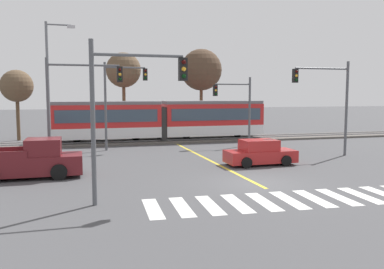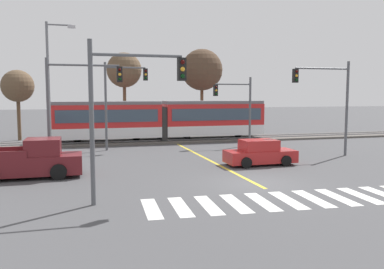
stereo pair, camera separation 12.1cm
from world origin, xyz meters
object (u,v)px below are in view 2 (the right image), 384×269
sedan_crossing (260,153)px  bare_tree_west (124,71)px  light_rail_tram (162,119)px  bare_tree_east (202,70)px  traffic_light_mid_right (330,94)px  traffic_light_mid_left (74,95)px  bare_tree_far_west (18,86)px  traffic_light_near_left (124,98)px  street_lamp_west (51,79)px  pickup_truck (30,161)px  traffic_light_far_right (238,102)px  traffic_light_far_left (119,93)px

sedan_crossing → bare_tree_west: size_ratio=0.51×
light_rail_tram → bare_tree_east: 8.36m
traffic_light_mid_right → traffic_light_mid_left: 16.53m
light_rail_tram → bare_tree_far_west: bare_tree_far_west is taller
traffic_light_mid_left → traffic_light_near_left: (1.92, -8.47, -0.10)m
light_rail_tram → sedan_crossing: light_rail_tram is taller
traffic_light_mid_left → light_rail_tram: bearing=56.4°
light_rail_tram → street_lamp_west: (-8.97, -3.23, 3.27)m
traffic_light_mid_right → traffic_light_near_left: traffic_light_mid_right is taller
bare_tree_far_west → street_lamp_west: bearing=-67.1°
traffic_light_mid_right → bare_tree_far_west: 26.81m
pickup_truck → bare_tree_east: bearing=50.9°
pickup_truck → traffic_light_mid_right: size_ratio=0.84×
traffic_light_near_left → bare_tree_east: 26.49m
light_rail_tram → traffic_light_far_right: (5.42, -4.24, 1.57)m
pickup_truck → traffic_light_far_left: (5.45, 9.11, 3.47)m
traffic_light_far_left → traffic_light_near_left: (-1.29, -15.25, -0.23)m
light_rail_tram → traffic_light_mid_left: bearing=-123.6°
bare_tree_west → light_rail_tram: bearing=-60.9°
traffic_light_near_left → street_lamp_west: (-3.60, 16.22, 1.24)m
light_rail_tram → traffic_light_far_left: bearing=-134.2°
light_rail_tram → sedan_crossing: (3.34, -13.02, -1.35)m
light_rail_tram → pickup_truck: 16.41m
light_rail_tram → bare_tree_east: size_ratio=2.11×
traffic_light_mid_right → bare_tree_far_west: size_ratio=1.00×
pickup_truck → traffic_light_mid_left: 4.65m
traffic_light_near_left → sedan_crossing: bearing=36.4°
traffic_light_far_right → traffic_light_far_left: bearing=179.8°
traffic_light_near_left → bare_tree_west: 24.56m
traffic_light_far_right → street_lamp_west: street_lamp_west is taller
light_rail_tram → traffic_light_mid_right: bearing=-50.5°
traffic_light_near_left → bare_tree_west: size_ratio=0.76×
traffic_light_mid_right → traffic_light_far_right: bearing=118.7°
traffic_light_mid_right → traffic_light_far_right: (-3.82, 6.98, -0.62)m
traffic_light_mid_left → traffic_light_mid_right: bearing=-0.9°
pickup_truck → bare_tree_far_west: bare_tree_far_west is taller
sedan_crossing → traffic_light_mid_left: 11.37m
sedan_crossing → traffic_light_far_left: (-7.42, 8.83, 3.61)m
traffic_light_mid_left → bare_tree_east: 20.17m
traffic_light_mid_left → sedan_crossing: bearing=-10.9°
street_lamp_west → bare_tree_far_west: (-3.35, 7.94, -0.42)m
pickup_truck → bare_tree_west: size_ratio=0.66×
light_rail_tram → traffic_light_far_right: size_ratio=3.30×
pickup_truck → light_rail_tram: bearing=54.4°
traffic_light_far_right → bare_tree_far_west: size_ratio=0.87×
traffic_light_mid_left → traffic_light_far_left: size_ratio=0.95×
pickup_truck → traffic_light_far_left: bearing=59.1°
bare_tree_east → traffic_light_mid_left: bearing=-128.3°
traffic_light_near_left → bare_tree_east: bearing=66.5°
traffic_light_mid_right → traffic_light_far_right: size_ratio=1.15×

